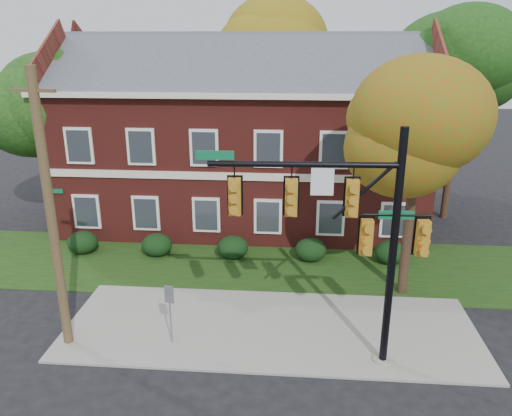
# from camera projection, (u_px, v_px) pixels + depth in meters

# --- Properties ---
(ground) EXTENTS (120.00, 120.00, 0.00)m
(ground) POSITION_uv_depth(u_px,v_px,m) (269.00, 346.00, 16.20)
(ground) COLOR black
(ground) RESTS_ON ground
(sidewalk) EXTENTS (14.00, 5.00, 0.08)m
(sidewalk) POSITION_uv_depth(u_px,v_px,m) (270.00, 328.00, 17.13)
(sidewalk) COLOR gray
(sidewalk) RESTS_ON ground
(grass_strip) EXTENTS (30.00, 6.00, 0.04)m
(grass_strip) POSITION_uv_depth(u_px,v_px,m) (276.00, 266.00, 21.85)
(grass_strip) COLOR #193811
(grass_strip) RESTS_ON ground
(apartment_building) EXTENTS (18.80, 8.80, 9.74)m
(apartment_building) POSITION_uv_depth(u_px,v_px,m) (244.00, 129.00, 26.01)
(apartment_building) COLOR maroon
(apartment_building) RESTS_ON ground
(hedge_far_left) EXTENTS (1.40, 1.26, 1.05)m
(hedge_far_left) POSITION_uv_depth(u_px,v_px,m) (83.00, 242.00, 23.03)
(hedge_far_left) COLOR black
(hedge_far_left) RESTS_ON ground
(hedge_left) EXTENTS (1.40, 1.26, 1.05)m
(hedge_left) POSITION_uv_depth(u_px,v_px,m) (157.00, 245.00, 22.76)
(hedge_left) COLOR black
(hedge_left) RESTS_ON ground
(hedge_center) EXTENTS (1.40, 1.26, 1.05)m
(hedge_center) POSITION_uv_depth(u_px,v_px,m) (233.00, 247.00, 22.50)
(hedge_center) COLOR black
(hedge_center) RESTS_ON ground
(hedge_right) EXTENTS (1.40, 1.26, 1.05)m
(hedge_right) POSITION_uv_depth(u_px,v_px,m) (311.00, 250.00, 22.23)
(hedge_right) COLOR black
(hedge_right) RESTS_ON ground
(hedge_far_right) EXTENTS (1.40, 1.26, 1.05)m
(hedge_far_right) POSITION_uv_depth(u_px,v_px,m) (390.00, 252.00, 21.96)
(hedge_far_right) COLOR black
(hedge_far_right) RESTS_ON ground
(tree_near_right) EXTENTS (4.50, 4.25, 8.58)m
(tree_near_right) POSITION_uv_depth(u_px,v_px,m) (427.00, 123.00, 17.29)
(tree_near_right) COLOR black
(tree_near_right) RESTS_ON ground
(tree_left_rear) EXTENTS (5.40, 5.10, 8.88)m
(tree_left_rear) POSITION_uv_depth(u_px,v_px,m) (50.00, 97.00, 25.15)
(tree_left_rear) COLOR black
(tree_left_rear) RESTS_ON ground
(tree_right_rear) EXTENTS (6.30, 5.95, 10.62)m
(tree_right_rear) POSITION_uv_depth(u_px,v_px,m) (470.00, 67.00, 24.94)
(tree_right_rear) COLOR black
(tree_right_rear) RESTS_ON ground
(tree_far_rear) EXTENTS (6.84, 6.46, 11.52)m
(tree_far_rear) POSITION_uv_depth(u_px,v_px,m) (277.00, 48.00, 32.06)
(tree_far_rear) COLOR black
(tree_far_rear) RESTS_ON ground
(traffic_signal) EXTENTS (6.53, 0.63, 7.29)m
(traffic_signal) POSITION_uv_depth(u_px,v_px,m) (348.00, 225.00, 13.93)
(traffic_signal) COLOR gray
(traffic_signal) RESTS_ON ground
(utility_pole) EXTENTS (1.37, 0.33, 8.80)m
(utility_pole) POSITION_uv_depth(u_px,v_px,m) (51.00, 215.00, 14.89)
(utility_pole) COLOR #4F3E24
(utility_pole) RESTS_ON ground
(sign_post) EXTENTS (0.31, 0.10, 2.11)m
(sign_post) POSITION_uv_depth(u_px,v_px,m) (170.00, 305.00, 15.85)
(sign_post) COLOR slate
(sign_post) RESTS_ON ground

